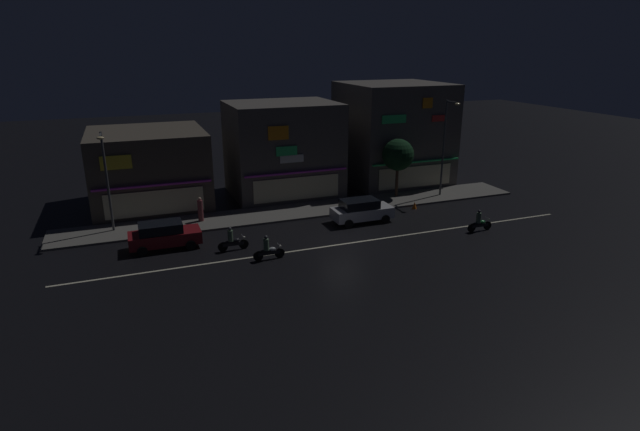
% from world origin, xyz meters
% --- Properties ---
extents(ground_plane, '(140.00, 140.00, 0.00)m').
position_xyz_m(ground_plane, '(0.00, 0.00, 0.00)').
color(ground_plane, black).
extents(lane_divider_stripe, '(33.79, 0.16, 0.01)m').
position_xyz_m(lane_divider_stripe, '(0.00, 0.00, 0.01)').
color(lane_divider_stripe, beige).
rests_on(lane_divider_stripe, ground).
extents(sidewalk_far, '(35.57, 3.71, 0.14)m').
position_xyz_m(sidewalk_far, '(0.00, 7.27, 0.07)').
color(sidewalk_far, '#5B5954').
rests_on(sidewalk_far, ground).
extents(storefront_left_block, '(8.72, 7.27, 7.60)m').
position_xyz_m(storefront_left_block, '(-0.00, 12.68, 3.80)').
color(storefront_left_block, '#56514C').
rests_on(storefront_left_block, ground).
extents(storefront_center_block, '(8.69, 8.70, 8.82)m').
position_xyz_m(storefront_center_block, '(10.67, 13.39, 4.41)').
color(storefront_center_block, '#56514C').
rests_on(storefront_center_block, ground).
extents(storefront_right_block, '(8.55, 8.73, 5.82)m').
position_xyz_m(storefront_right_block, '(-10.67, 13.40, 2.91)').
color(storefront_right_block, '#4C443A').
rests_on(storefront_right_block, ground).
extents(streetlamp_west, '(0.44, 1.64, 6.65)m').
position_xyz_m(streetlamp_west, '(-13.55, 7.34, 4.09)').
color(streetlamp_west, '#47494C').
rests_on(streetlamp_west, sidewalk_far).
extents(streetlamp_mid, '(0.44, 1.64, 7.76)m').
position_xyz_m(streetlamp_mid, '(11.86, 6.83, 4.67)').
color(streetlamp_mid, '#47494C').
rests_on(streetlamp_mid, sidewalk_far).
extents(pedestrian_on_sidewalk, '(0.37, 0.37, 1.74)m').
position_xyz_m(pedestrian_on_sidewalk, '(-7.75, 7.40, 0.94)').
color(pedestrian_on_sidewalk, brown).
rests_on(pedestrian_on_sidewalk, sidewalk_far).
extents(street_tree, '(2.57, 2.57, 4.74)m').
position_xyz_m(street_tree, '(8.27, 8.03, 3.57)').
color(street_tree, '#473323').
rests_on(street_tree, sidewalk_far).
extents(parked_car_near_kerb, '(4.30, 1.98, 1.67)m').
position_xyz_m(parked_car_near_kerb, '(2.93, 3.50, 0.87)').
color(parked_car_near_kerb, silver).
rests_on(parked_car_near_kerb, ground).
extents(parked_car_trailing, '(4.30, 1.98, 1.67)m').
position_xyz_m(parked_car_trailing, '(-10.58, 3.37, 0.87)').
color(parked_car_trailing, maroon).
rests_on(parked_car_trailing, ground).
extents(motorcycle_lead, '(1.90, 0.60, 1.52)m').
position_xyz_m(motorcycle_lead, '(-6.72, 1.53, 0.63)').
color(motorcycle_lead, black).
rests_on(motorcycle_lead, ground).
extents(motorcycle_following, '(1.90, 0.60, 1.52)m').
position_xyz_m(motorcycle_following, '(-5.05, -0.64, 0.63)').
color(motorcycle_following, black).
rests_on(motorcycle_following, ground).
extents(motorcycle_opposite_lane, '(1.90, 0.60, 1.52)m').
position_xyz_m(motorcycle_opposite_lane, '(9.59, -1.06, 0.63)').
color(motorcycle_opposite_lane, black).
rests_on(motorcycle_opposite_lane, ground).
extents(traffic_cone, '(0.36, 0.36, 0.55)m').
position_xyz_m(traffic_cone, '(8.10, 4.82, 0.28)').
color(traffic_cone, orange).
rests_on(traffic_cone, ground).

